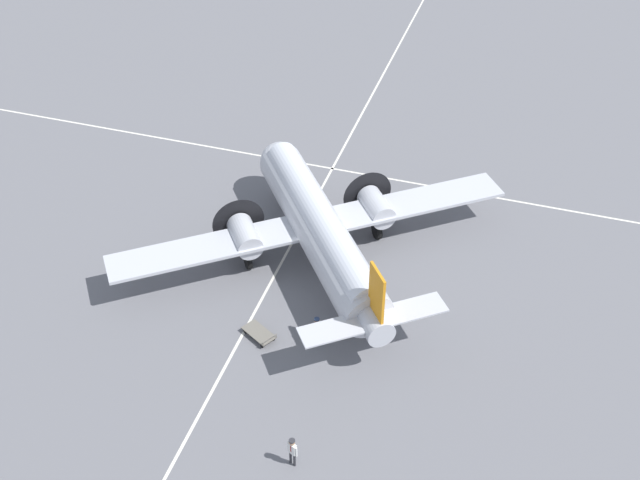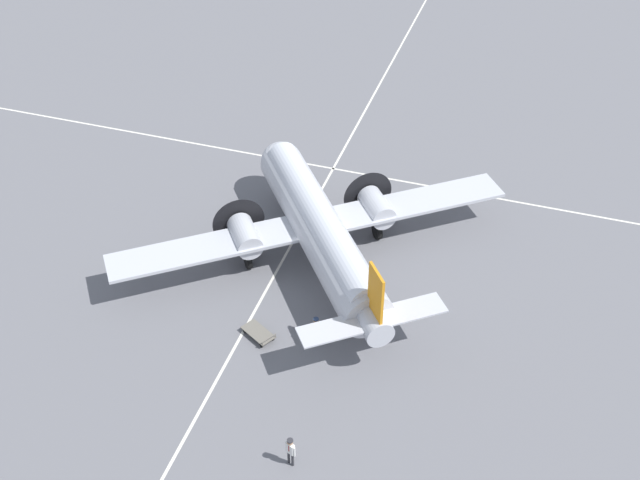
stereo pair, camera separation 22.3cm
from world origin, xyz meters
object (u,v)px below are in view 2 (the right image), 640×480
(airliner_main, at_px, (317,224))
(crew_foreground, at_px, (290,449))
(passenger_boarding, at_px, (316,328))
(suitcase_near_door, at_px, (311,337))
(traffic_cone, at_px, (365,329))
(baggage_cart, at_px, (258,333))

(airliner_main, height_order, crew_foreground, airliner_main)
(passenger_boarding, height_order, suitcase_near_door, passenger_boarding)
(passenger_boarding, distance_m, traffic_cone, 2.87)
(airliner_main, xyz_separation_m, passenger_boarding, (-6.60, -2.08, -1.50))
(airliner_main, distance_m, traffic_cone, 7.11)
(airliner_main, relative_size, suitcase_near_door, 38.80)
(passenger_boarding, relative_size, baggage_cart, 0.85)
(baggage_cart, height_order, traffic_cone, baggage_cart)
(crew_foreground, bearing_deg, baggage_cart, -34.81)
(airliner_main, distance_m, passenger_boarding, 7.08)
(suitcase_near_door, height_order, traffic_cone, suitcase_near_door)
(crew_foreground, distance_m, suitcase_near_door, 7.93)
(crew_foreground, xyz_separation_m, baggage_cart, (7.09, 4.36, -0.83))
(crew_foreground, distance_m, traffic_cone, 9.23)
(crew_foreground, bearing_deg, suitcase_near_door, -54.75)
(passenger_boarding, xyz_separation_m, baggage_cart, (-0.53, 3.09, -0.85))
(crew_foreground, bearing_deg, traffic_cone, -72.63)
(suitcase_near_door, bearing_deg, traffic_cone, -61.21)
(baggage_cart, xyz_separation_m, traffic_cone, (2.04, -5.36, -0.03))
(baggage_cart, bearing_deg, traffic_cone, -129.79)
(traffic_cone, bearing_deg, passenger_boarding, 123.70)
(passenger_boarding, distance_m, suitcase_near_door, 0.94)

